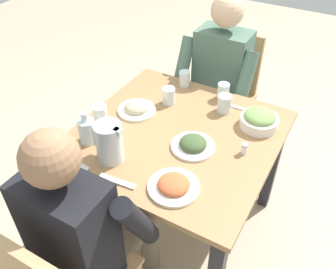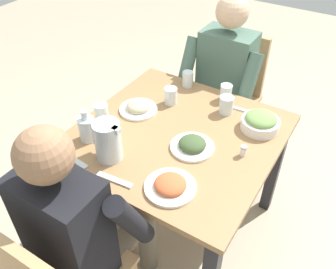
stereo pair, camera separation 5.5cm
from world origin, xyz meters
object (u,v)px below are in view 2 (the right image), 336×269
Objects in this scene: oil_carafe at (87,130)px; water_glass_far_right at (171,96)px; plate_beans at (138,107)px; diner_near at (218,86)px; diner_far at (85,222)px; water_glass_center at (226,92)px; plate_dolmas at (192,145)px; salad_bowl at (261,122)px; water_glass_far_left at (226,105)px; water_pitcher at (108,141)px; water_glass_near_right at (188,79)px; salt_shaker at (243,151)px; plate_rice_curry at (170,185)px; chair_near at (230,91)px; dining_table at (176,150)px; water_glass_by_pitcher at (102,114)px.

water_glass_far_right is at bearing -110.57° from oil_carafe.
diner_near is at bearing -111.35° from plate_beans.
oil_carafe is (0.28, -0.35, 0.12)m from diner_far.
diner_far is 12.95× the size of water_glass_center.
plate_dolmas is 0.50m from oil_carafe.
plate_beans is at bearing -72.49° from diner_far.
water_glass_far_left is (0.20, -0.04, 0.01)m from salad_bowl.
oil_carafe is (0.17, -0.05, -0.04)m from water_pitcher.
water_glass_near_right is (-0.10, -0.36, 0.03)m from plate_beans.
salt_shaker is (-0.51, -0.33, -0.07)m from water_pitcher.
water_pitcher is 0.94× the size of plate_beans.
plate_rice_curry is 2.40× the size of water_glass_center.
chair_near is 0.75× the size of diner_far.
chair_near reaches higher than plate_rice_curry.
salt_shaker is at bearing -122.32° from diner_far.
dining_table is 17.62× the size of salt_shaker.
salad_bowl is (-0.33, -0.25, 0.15)m from dining_table.
water_pitcher reaches higher than salad_bowl.
salad_bowl is 2.09× the size of water_glass_center.
water_pitcher reaches higher than plate_beans.
water_glass_far_right is 0.39m from water_glass_by_pitcher.
plate_beans is 2.22× the size of water_glass_center.
water_glass_far_right is 0.86× the size of water_glass_by_pitcher.
plate_beans is 0.93× the size of plate_rice_curry.
oil_carafe reaches higher than water_glass_far_right.
water_pitcher reaches higher than salt_shaker.
dining_table is 10.23× the size of water_glass_far_right.
salt_shaker is (-0.34, -0.03, 0.14)m from dining_table.
water_glass_by_pitcher is at bearing 71.76° from chair_near.
water_glass_center is 0.46m from salt_shaker.
diner_near is 7.15× the size of oil_carafe.
diner_near is 5.83× the size of plate_beans.
chair_near is at bearing -106.41° from water_glass_near_right.
plate_dolmas is 0.95× the size of plate_rice_curry.
diner_far reaches higher than plate_rice_curry.
plate_rice_curry is 0.51m from oil_carafe.
water_glass_near_right is at bearing -105.28° from plate_beans.
salad_bowl reaches higher than dining_table.
diner_far is at bearing 57.68° from salt_shaker.
plate_beans is (0.39, -0.11, 0.00)m from plate_dolmas.
water_pitcher is (0.11, -0.30, 0.16)m from diner_far.
water_glass_far_right is 1.02× the size of water_glass_center.
water_glass_by_pitcher is 1.18× the size of water_glass_center.
water_glass_far_right is 0.30m from water_glass_center.
dining_table is 0.61m from diner_near.
dining_table is 0.31m from water_glass_far_right.
chair_near reaches higher than water_glass_far_right.
plate_rice_curry is at bearing 114.47° from water_glass_near_right.
plate_beans is 2.26× the size of water_glass_near_right.
salad_bowl and water_glass_center have the same top height.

